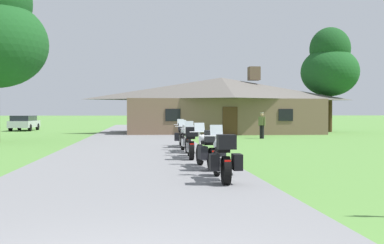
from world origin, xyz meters
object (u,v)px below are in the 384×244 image
(motorcycle_black_third_in_row, at_px, (191,142))
(bystander_olive_shirt_near_lodge, at_px, (262,124))
(motorcycle_silver_fourth_in_row, at_px, (186,138))
(motorcycle_white_second_in_row, at_px, (208,150))
(parked_silver_suv_far_left, at_px, (24,122))
(tree_right_of_lodge, at_px, (330,65))
(motorcycle_silver_nearest_to_camera, at_px, (223,158))
(motorcycle_orange_farthest_in_row, at_px, (182,135))

(motorcycle_black_third_in_row, height_order, bystander_olive_shirt_near_lodge, bystander_olive_shirt_near_lodge)
(motorcycle_silver_fourth_in_row, distance_m, bystander_olive_shirt_near_lodge, 11.81)
(motorcycle_white_second_in_row, xyz_separation_m, parked_silver_suv_far_left, (-12.79, 31.13, 0.17))
(motorcycle_white_second_in_row, xyz_separation_m, tree_right_of_lodge, (14.27, 25.41, 5.17))
(motorcycle_silver_nearest_to_camera, xyz_separation_m, motorcycle_black_third_in_row, (-0.17, 5.58, 0.01))
(motorcycle_orange_farthest_in_row, xyz_separation_m, bystander_olive_shirt_near_lodge, (5.80, 7.48, 0.34))
(motorcycle_white_second_in_row, bearing_deg, motorcycle_silver_nearest_to_camera, -96.81)
(motorcycle_black_third_in_row, distance_m, parked_silver_suv_far_left, 30.75)
(motorcycle_white_second_in_row, xyz_separation_m, bystander_olive_shirt_near_lodge, (5.77, 15.93, 0.34))
(motorcycle_silver_nearest_to_camera, relative_size, motorcycle_orange_farthest_in_row, 1.00)
(motorcycle_black_third_in_row, xyz_separation_m, tree_right_of_lodge, (14.44, 22.32, 5.16))
(motorcycle_white_second_in_row, distance_m, tree_right_of_lodge, 29.60)
(bystander_olive_shirt_near_lodge, height_order, tree_right_of_lodge, tree_right_of_lodge)
(bystander_olive_shirt_near_lodge, relative_size, parked_silver_suv_far_left, 0.36)
(motorcycle_silver_fourth_in_row, distance_m, motorcycle_orange_farthest_in_row, 2.76)
(motorcycle_silver_nearest_to_camera, relative_size, motorcycle_silver_fourth_in_row, 1.00)
(motorcycle_silver_nearest_to_camera, distance_m, tree_right_of_lodge, 31.76)
(parked_silver_suv_far_left, bearing_deg, motorcycle_black_third_in_row, -64.97)
(motorcycle_orange_farthest_in_row, distance_m, parked_silver_suv_far_left, 26.02)
(motorcycle_white_second_in_row, distance_m, motorcycle_silver_fourth_in_row, 5.69)
(motorcycle_silver_nearest_to_camera, bearing_deg, tree_right_of_lodge, 63.76)
(motorcycle_orange_farthest_in_row, relative_size, bystander_olive_shirt_near_lodge, 1.24)
(motorcycle_white_second_in_row, height_order, motorcycle_black_third_in_row, same)
(motorcycle_silver_fourth_in_row, height_order, motorcycle_orange_farthest_in_row, same)
(motorcycle_silver_fourth_in_row, bearing_deg, motorcycle_black_third_in_row, -95.20)
(motorcycle_orange_farthest_in_row, height_order, parked_silver_suv_far_left, parked_silver_suv_far_left)
(tree_right_of_lodge, bearing_deg, motorcycle_silver_fourth_in_row, -126.08)
(motorcycle_silver_fourth_in_row, height_order, bystander_olive_shirt_near_lodge, bystander_olive_shirt_near_lodge)
(motorcycle_silver_nearest_to_camera, height_order, motorcycle_silver_fourth_in_row, same)
(bystander_olive_shirt_near_lodge, height_order, parked_silver_suv_far_left, bystander_olive_shirt_near_lodge)
(motorcycle_black_third_in_row, xyz_separation_m, bystander_olive_shirt_near_lodge, (5.95, 12.84, 0.33))
(motorcycle_white_second_in_row, xyz_separation_m, motorcycle_orange_farthest_in_row, (-0.03, 8.45, 0.00))
(motorcycle_white_second_in_row, distance_m, parked_silver_suv_far_left, 33.66)
(bystander_olive_shirt_near_lodge, relative_size, tree_right_of_lodge, 0.19)
(motorcycle_orange_farthest_in_row, distance_m, bystander_olive_shirt_near_lodge, 9.47)
(motorcycle_silver_nearest_to_camera, bearing_deg, motorcycle_silver_fourth_in_row, 91.52)
(motorcycle_orange_farthest_in_row, height_order, bystander_olive_shirt_near_lodge, bystander_olive_shirt_near_lodge)
(bystander_olive_shirt_near_lodge, bearing_deg, parked_silver_suv_far_left, 14.62)
(bystander_olive_shirt_near_lodge, bearing_deg, motorcycle_silver_nearest_to_camera, 126.52)
(motorcycle_silver_nearest_to_camera, height_order, motorcycle_white_second_in_row, same)
(bystander_olive_shirt_near_lodge, bearing_deg, motorcycle_silver_fourth_in_row, 114.10)
(motorcycle_silver_nearest_to_camera, height_order, motorcycle_orange_farthest_in_row, same)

